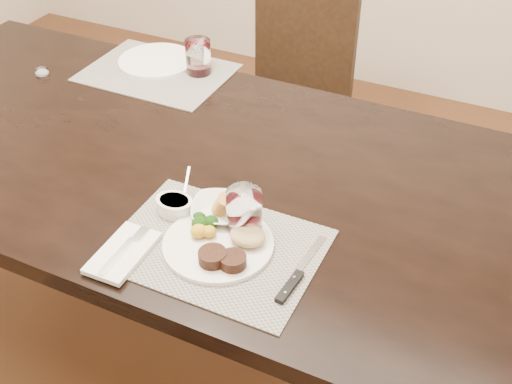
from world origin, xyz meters
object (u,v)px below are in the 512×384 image
at_px(chair_far, 293,83).
at_px(wine_glass_near, 244,214).
at_px(dinner_plate, 222,244).
at_px(steak_knife, 295,279).
at_px(far_plate, 157,61).
at_px(cracker_bowl, 220,210).

xyz_separation_m(chair_far, wine_glass_near, (0.35, -1.13, 0.30)).
relative_size(dinner_plate, wine_glass_near, 2.22).
distance_m(dinner_plate, steak_knife, 0.19).
xyz_separation_m(dinner_plate, far_plate, (-0.63, 0.71, -0.01)).
bearing_deg(wine_glass_near, chair_far, 107.10).
xyz_separation_m(steak_knife, wine_glass_near, (-0.17, 0.10, 0.04)).
xyz_separation_m(dinner_plate, steak_knife, (0.18, -0.02, -0.01)).
height_order(steak_knife, far_plate, same).
height_order(steak_knife, cracker_bowl, cracker_bowl).
xyz_separation_m(chair_far, far_plate, (-0.30, -0.50, 0.26)).
xyz_separation_m(wine_glass_near, far_plate, (-0.65, 0.64, -0.04)).
bearing_deg(dinner_plate, wine_glass_near, 59.14).
bearing_deg(steak_knife, cracker_bowl, 158.59).
bearing_deg(chair_far, wine_glass_near, -72.90).
bearing_deg(cracker_bowl, chair_far, 103.81).
relative_size(steak_knife, cracker_bowl, 1.35).
bearing_deg(cracker_bowl, far_plate, 132.78).
height_order(chair_far, cracker_bowl, chair_far).
bearing_deg(dinner_plate, far_plate, 114.21).
height_order(chair_far, steak_knife, chair_far).
distance_m(dinner_plate, cracker_bowl, 0.11).
xyz_separation_m(cracker_bowl, far_plate, (-0.57, 0.62, -0.01)).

